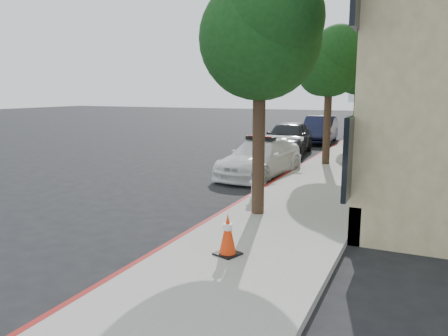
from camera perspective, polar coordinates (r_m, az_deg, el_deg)
ground at (r=13.71m, az=-4.12°, el=-2.98°), size 120.00×120.00×0.00m
sidewalk at (r=22.09m, az=16.99°, el=1.78°), size 3.20×50.00×0.15m
curb_strip at (r=22.34m, az=13.07°, el=2.05°), size 0.12×50.00×0.15m
tower_right at (r=147.94m, az=26.51°, el=16.38°), size 14.00×14.00×44.00m
tree_near at (r=10.37m, az=4.87°, el=16.60°), size 2.92×2.82×5.62m
tree_mid at (r=18.06m, az=13.72°, el=13.19°), size 2.77×2.64×5.43m
tree_far at (r=25.96m, az=17.21°, el=12.49°), size 3.10×3.00×5.81m
police_car at (r=15.97m, az=4.77°, el=1.32°), size 2.35×4.76×1.48m
parked_car_mid at (r=21.73m, az=8.40°, el=3.96°), size 2.43×4.99×1.64m
parked_car_far at (r=26.92m, az=12.40°, el=4.94°), size 2.05×4.95×1.59m
fire_hydrant at (r=12.00m, az=4.10°, el=-2.33°), size 0.32×0.29×0.75m
traffic_cone at (r=7.95m, az=0.49°, el=-8.67°), size 0.51×0.51×0.77m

